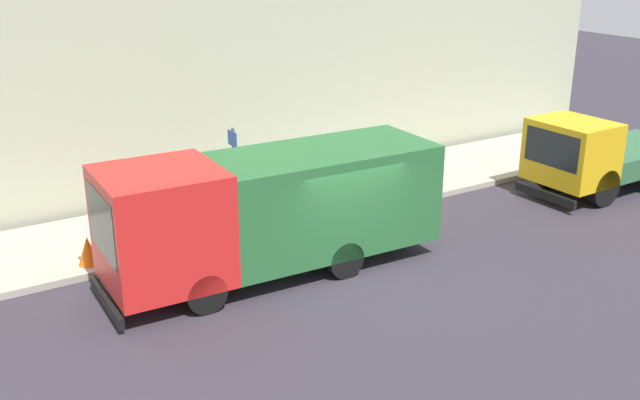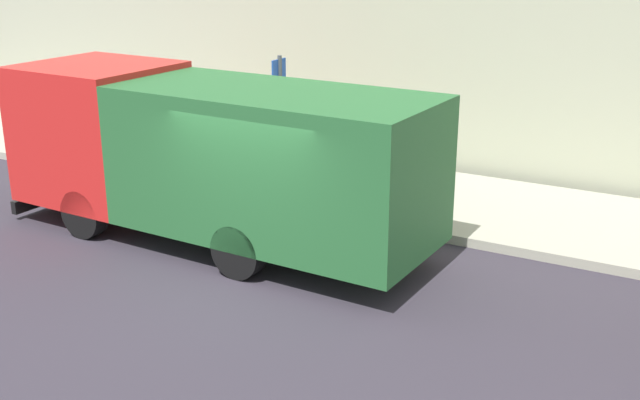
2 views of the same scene
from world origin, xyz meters
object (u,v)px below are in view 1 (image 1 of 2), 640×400
at_px(street_sign_post, 234,174).
at_px(pedestrian_walking, 221,185).
at_px(large_utility_truck, 272,208).
at_px(small_flatbed_truck, 598,155).
at_px(traffic_cone_orange, 88,251).

bearing_deg(street_sign_post, pedestrian_walking, -9.34).
distance_m(large_utility_truck, street_sign_post, 2.06).
distance_m(small_flatbed_truck, pedestrian_walking, 11.04).
bearing_deg(traffic_cone_orange, large_utility_truck, -122.80).
xyz_separation_m(large_utility_truck, traffic_cone_orange, (2.27, 3.52, -1.06)).
height_order(pedestrian_walking, traffic_cone_orange, pedestrian_walking).
relative_size(pedestrian_walking, street_sign_post, 0.63).
relative_size(large_utility_truck, small_flatbed_truck, 1.37).
bearing_deg(street_sign_post, large_utility_truck, 177.68).
relative_size(small_flatbed_truck, traffic_cone_orange, 8.44).
xyz_separation_m(large_utility_truck, small_flatbed_truck, (-0.14, -10.77, -0.45)).
bearing_deg(large_utility_truck, small_flatbed_truck, -88.74).
bearing_deg(traffic_cone_orange, pedestrian_walking, -74.10).
height_order(large_utility_truck, traffic_cone_orange, large_utility_truck).
height_order(small_flatbed_truck, traffic_cone_orange, small_flatbed_truck).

